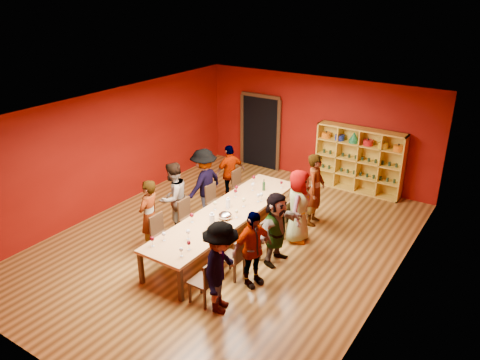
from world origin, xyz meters
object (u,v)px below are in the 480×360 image
object	(u,v)px
person_left_2	(173,198)
chair_person_left_4	(240,184)
chair_person_right_3	(284,216)
person_right_3	(298,206)
person_left_3	(204,183)
person_right_4	(315,189)
wine_bottle	(264,186)
spittoon_bowl	(225,215)
chair_person_left_3	(214,200)
person_left_4	(230,173)
person_right_0	(221,268)
chair_person_right_2	(260,235)
person_right_2	(276,228)
chair_person_right_0	(206,279)
person_left_1	(149,216)
person_right_1	(252,249)
tasting_table	(227,214)
chair_person_left_1	(161,233)
shelving_unit	(359,157)
chair_person_left_2	(188,216)
chair_person_right_4	(303,201)
chair_person_right_1	(236,256)

from	to	relation	value
person_left_2	chair_person_left_4	xyz separation A→B (m)	(0.41, 2.13, -0.35)
chair_person_right_3	person_right_3	bearing A→B (deg)	-0.00
person_left_3	person_right_4	distance (m)	2.67
chair_person_right_3	wine_bottle	world-z (taller)	wine_bottle
person_right_4	spittoon_bowl	xyz separation A→B (m)	(-1.08, -2.15, -0.06)
chair_person_left_3	person_left_4	distance (m)	1.20
person_left_2	person_right_0	bearing A→B (deg)	56.96
person_right_0	chair_person_left_3	bearing A→B (deg)	19.74
chair_person_right_2	person_right_4	xyz separation A→B (m)	(0.31, 1.98, 0.38)
chair_person_left_3	person_right_2	world-z (taller)	person_right_2
person_left_4	chair_person_right_3	distance (m)	2.35
person_left_4	person_right_2	xyz separation A→B (m)	(2.50, -1.99, 0.03)
person_right_2	chair_person_right_0	bearing A→B (deg)	172.32
person_left_1	person_right_0	bearing A→B (deg)	62.09
person_left_3	person_right_2	bearing A→B (deg)	73.49
chair_person_left_4	person_right_1	world-z (taller)	person_right_1
tasting_table	person_right_4	xyz separation A→B (m)	(1.22, 1.90, 0.18)
person_right_2	chair_person_right_3	bearing A→B (deg)	22.89
person_left_4	person_right_0	size ratio (longest dim) A/B	0.87
chair_person_left_1	chair_person_left_4	distance (m)	3.04
chair_person_right_3	wine_bottle	size ratio (longest dim) A/B	3.09
person_left_1	spittoon_bowl	size ratio (longest dim) A/B	5.48
person_left_4	spittoon_bowl	world-z (taller)	person_left_4
chair_person_right_2	wine_bottle	bearing A→B (deg)	118.54
shelving_unit	chair_person_left_3	distance (m)	4.26
chair_person_left_2	wine_bottle	world-z (taller)	wine_bottle
chair_person_left_1	person_right_3	world-z (taller)	person_right_3
person_left_3	chair_person_right_0	distance (m)	3.47
chair_person_right_0	tasting_table	bearing A→B (deg)	114.97
chair_person_left_2	spittoon_bowl	xyz separation A→B (m)	(1.05, -0.03, 0.32)
person_right_2	person_right_3	bearing A→B (deg)	4.81
person_right_2	chair_person_right_4	distance (m)	2.03
chair_person_right_0	spittoon_bowl	bearing A→B (deg)	114.38
person_left_1	chair_person_right_0	size ratio (longest dim) A/B	1.82
person_left_3	chair_person_right_3	bearing A→B (deg)	97.38
tasting_table	person_left_2	xyz separation A→B (m)	(-1.32, -0.23, 0.14)
chair_person_left_3	chair_person_left_4	size ratio (longest dim) A/B	1.00
chair_person_right_0	wine_bottle	world-z (taller)	wine_bottle
person_right_2	person_left_4	bearing A→B (deg)	54.87
tasting_table	person_left_1	world-z (taller)	person_left_1
person_left_3	person_right_0	bearing A→B (deg)	44.40
chair_person_left_3	chair_person_left_4	bearing A→B (deg)	90.00
chair_person_left_3	wine_bottle	size ratio (longest dim) A/B	3.09
person_left_4	person_right_1	bearing A→B (deg)	63.61
person_right_2	person_right_3	world-z (taller)	person_right_3
chair_person_left_1	chair_person_right_2	world-z (taller)	same
person_left_3	spittoon_bowl	size ratio (longest dim) A/B	5.88
shelving_unit	chair_person_right_0	bearing A→B (deg)	-94.44
person_left_3	person_left_4	size ratio (longest dim) A/B	1.15
chair_person_right_0	chair_person_right_1	bearing A→B (deg)	90.00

